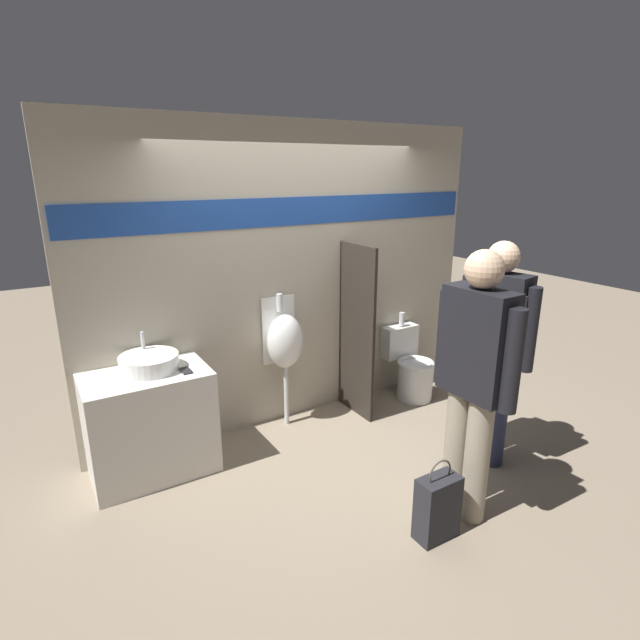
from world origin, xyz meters
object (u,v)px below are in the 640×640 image
object	(u,v)px
cell_phone	(186,371)
person_in_vest	(495,339)
toilet	(411,368)
shopping_bag	(437,507)
urinal_near_counter	(284,341)
person_with_lanyard	(474,377)
sink_basin	(149,362)

from	to	relation	value
cell_phone	person_in_vest	xyz separation A→B (m)	(2.08, -1.11, 0.20)
toilet	shopping_bag	size ratio (longest dim) A/B	1.53
urinal_near_counter	person_with_lanyard	bearing A→B (deg)	-75.26
toilet	cell_phone	bearing A→B (deg)	-177.41
person_in_vest	shopping_bag	xyz separation A→B (m)	(-0.98, -0.47, -0.82)
urinal_near_counter	person_in_vest	distance (m)	1.78
person_in_vest	person_with_lanyard	world-z (taller)	person_with_lanyard
sink_basin	cell_phone	bearing A→B (deg)	-36.96
person_in_vest	urinal_near_counter	bearing A→B (deg)	27.74
urinal_near_counter	shopping_bag	distance (m)	1.94
cell_phone	person_with_lanyard	bearing A→B (deg)	-46.05
sink_basin	urinal_near_counter	distance (m)	1.20
person_with_lanyard	shopping_bag	size ratio (longest dim) A/B	3.25
sink_basin	person_with_lanyard	distance (m)	2.35
sink_basin	person_in_vest	bearing A→B (deg)	-29.13
person_with_lanyard	sink_basin	bearing A→B (deg)	43.49
cell_phone	shopping_bag	bearing A→B (deg)	-55.31
cell_phone	urinal_near_counter	world-z (taller)	urinal_near_counter
cell_phone	urinal_near_counter	size ratio (longest dim) A/B	0.11
toilet	person_with_lanyard	distance (m)	1.97
cell_phone	urinal_near_counter	xyz separation A→B (m)	(0.97, 0.26, -0.02)
cell_phone	shopping_bag	xyz separation A→B (m)	(1.10, -1.58, -0.62)
sink_basin	shopping_bag	xyz separation A→B (m)	(1.32, -1.75, -0.67)
toilet	person_with_lanyard	xyz separation A→B (m)	(-0.92, -1.59, 0.71)
sink_basin	person_with_lanyard	size ratio (longest dim) A/B	0.24
person_in_vest	person_with_lanyard	bearing A→B (deg)	109.34
sink_basin	cell_phone	distance (m)	0.29
urinal_near_counter	toilet	xyz separation A→B (m)	(1.38, -0.16, -0.51)
person_with_lanyard	person_in_vest	bearing A→B (deg)	-61.26
shopping_bag	person_in_vest	bearing A→B (deg)	25.67
person_with_lanyard	shopping_bag	distance (m)	0.87
person_in_vest	shopping_bag	bearing A→B (deg)	104.72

